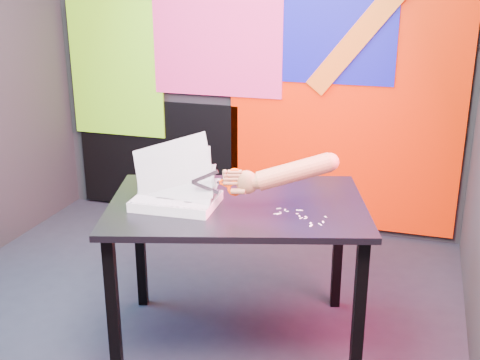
% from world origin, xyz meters
% --- Properties ---
extents(room, '(3.01, 3.01, 2.71)m').
position_xyz_m(room, '(0.00, 0.00, 1.35)').
color(room, '#23222A').
rests_on(room, ground).
extents(backdrop, '(2.88, 0.05, 2.08)m').
position_xyz_m(backdrop, '(0.06, 1.46, 0.96)').
color(backdrop, '#EF2100').
rests_on(backdrop, ground).
extents(work_table, '(1.38, 1.10, 0.75)m').
position_xyz_m(work_table, '(0.37, -0.05, 0.66)').
color(work_table, black).
rests_on(work_table, ground).
extents(printout_stack, '(0.44, 0.30, 0.36)m').
position_xyz_m(printout_stack, '(0.11, -0.17, 0.78)').
color(printout_stack, white).
rests_on(printout_stack, work_table).
extents(scissors, '(0.22, 0.07, 0.13)m').
position_xyz_m(scissors, '(0.38, -0.16, 0.89)').
color(scissors, silver).
rests_on(scissors, printout_stack).
extents(hand_forearm, '(0.49, 0.19, 0.19)m').
position_xyz_m(hand_forearm, '(0.61, -0.09, 0.93)').
color(hand_forearm, '#B26B3E').
rests_on(hand_forearm, work_table).
extents(paper_clippings, '(0.24, 0.18, 0.00)m').
position_xyz_m(paper_clippings, '(0.68, -0.13, 0.75)').
color(paper_clippings, silver).
rests_on(paper_clippings, work_table).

